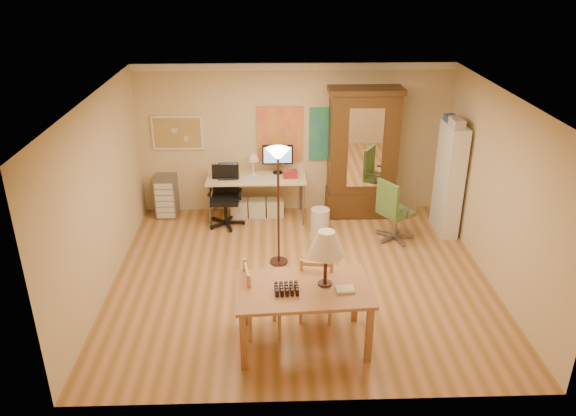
{
  "coord_description": "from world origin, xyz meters",
  "views": [
    {
      "loc": [
        -0.43,
        -7.11,
        4.36
      ],
      "look_at": [
        -0.18,
        0.3,
        1.0
      ],
      "focal_mm": 35.0,
      "sensor_mm": 36.0,
      "label": 1
    }
  ],
  "objects_px": {
    "bookshelf": "(449,180)",
    "computer_desk": "(259,192)",
    "armoire": "(362,161)",
    "dining_table": "(311,275)",
    "office_chair_green": "(394,224)",
    "office_chair_black": "(226,210)"
  },
  "relations": [
    {
      "from": "computer_desk",
      "to": "bookshelf",
      "type": "bearing_deg",
      "value": -11.66
    },
    {
      "from": "office_chair_black",
      "to": "bookshelf",
      "type": "height_order",
      "value": "bookshelf"
    },
    {
      "from": "dining_table",
      "to": "computer_desk",
      "type": "height_order",
      "value": "dining_table"
    },
    {
      "from": "armoire",
      "to": "bookshelf",
      "type": "relative_size",
      "value": 1.24
    },
    {
      "from": "bookshelf",
      "to": "armoire",
      "type": "bearing_deg",
      "value": 151.36
    },
    {
      "from": "armoire",
      "to": "computer_desk",
      "type": "bearing_deg",
      "value": -177.54
    },
    {
      "from": "armoire",
      "to": "bookshelf",
      "type": "distance_m",
      "value": 1.54
    },
    {
      "from": "armoire",
      "to": "dining_table",
      "type": "bearing_deg",
      "value": -107.32
    },
    {
      "from": "computer_desk",
      "to": "bookshelf",
      "type": "distance_m",
      "value": 3.29
    },
    {
      "from": "dining_table",
      "to": "bookshelf",
      "type": "distance_m",
      "value": 3.91
    },
    {
      "from": "dining_table",
      "to": "armoire",
      "type": "relative_size",
      "value": 0.71
    },
    {
      "from": "bookshelf",
      "to": "dining_table",
      "type": "bearing_deg",
      "value": -130.03
    },
    {
      "from": "office_chair_black",
      "to": "bookshelf",
      "type": "bearing_deg",
      "value": -5.36
    },
    {
      "from": "office_chair_green",
      "to": "bookshelf",
      "type": "xyz_separation_m",
      "value": [
        0.94,
        0.32,
        0.65
      ]
    },
    {
      "from": "dining_table",
      "to": "armoire",
      "type": "distance_m",
      "value": 3.91
    },
    {
      "from": "bookshelf",
      "to": "computer_desk",
      "type": "bearing_deg",
      "value": 168.34
    },
    {
      "from": "computer_desk",
      "to": "armoire",
      "type": "xyz_separation_m",
      "value": [
        1.84,
        0.08,
        0.53
      ]
    },
    {
      "from": "bookshelf",
      "to": "office_chair_green",
      "type": "bearing_deg",
      "value": -161.21
    },
    {
      "from": "office_chair_black",
      "to": "bookshelf",
      "type": "xyz_separation_m",
      "value": [
        3.76,
        -0.35,
        0.65
      ]
    },
    {
      "from": "armoire",
      "to": "bookshelf",
      "type": "xyz_separation_m",
      "value": [
        1.35,
        -0.74,
        -0.08
      ]
    },
    {
      "from": "office_chair_black",
      "to": "office_chair_green",
      "type": "distance_m",
      "value": 2.9
    },
    {
      "from": "office_chair_black",
      "to": "armoire",
      "type": "height_order",
      "value": "armoire"
    }
  ]
}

